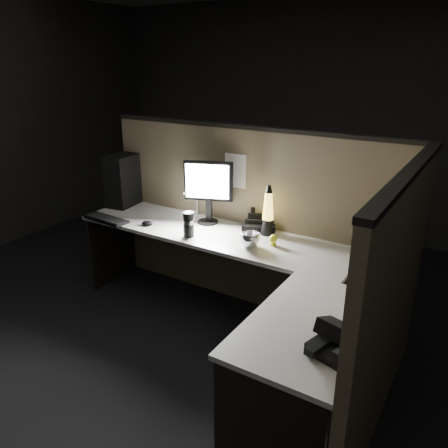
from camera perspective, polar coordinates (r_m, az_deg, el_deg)
The scene contains 17 objects.
floor at distance 3.32m, azimuth -5.33°, elevation -16.58°, with size 6.00×6.00×0.00m, color black.
room_shell at distance 2.68m, azimuth -6.49°, elevation 12.24°, with size 6.00×6.00×6.00m.
partition_back at distance 3.65m, azimuth 3.08°, elevation 0.50°, with size 2.66×0.06×1.50m, color brown.
partition_right at distance 2.53m, azimuth 20.82°, elevation -10.56°, with size 0.06×1.66×1.50m, color brown.
desk at distance 3.10m, azimuth -0.19°, elevation -6.72°, with size 2.60×1.60×0.73m.
pc_tower at distance 4.19m, azimuth -12.56°, elevation 5.78°, with size 0.20×0.45×0.47m, color black.
monitor at distance 3.57m, azimuth -2.06°, elevation 4.97°, with size 0.39×0.19×0.52m.
keyboard at distance 3.83m, azimuth -15.14°, elevation 0.61°, with size 0.43×0.14×0.02m, color black.
mouse at distance 3.64m, azimuth -10.00°, elevation 0.09°, with size 0.09×0.07×0.04m, color black.
clip_lamp at distance 3.75m, azimuth -4.19°, elevation 3.09°, with size 0.05×0.20×0.25m.
organizer at distance 3.53m, azimuth 4.91°, elevation 0.10°, with size 0.29×0.28×0.18m.
lava_lamp at distance 3.37m, azimuth 5.77°, elevation 1.27°, with size 0.11×0.11×0.40m.
travel_mug at distance 3.35m, azimuth -4.65°, elevation -0.04°, with size 0.09×0.09×0.20m, color black.
steel_mug at distance 3.16m, azimuth 3.42°, elevation -2.10°, with size 0.14×0.14×0.11m, color silver.
figurine at distance 3.20m, azimuth 6.45°, elevation -1.94°, with size 0.06×0.06×0.06m, color yellow.
pinned_paper at distance 3.55m, azimuth 1.49°, elevation 6.96°, with size 0.19×0.00×0.28m, color white.
desk_phone at distance 2.15m, azimuth 14.89°, elevation -14.79°, with size 0.29×0.29×0.15m.
Camera 1 is at (1.65, -2.08, 2.00)m, focal length 35.00 mm.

